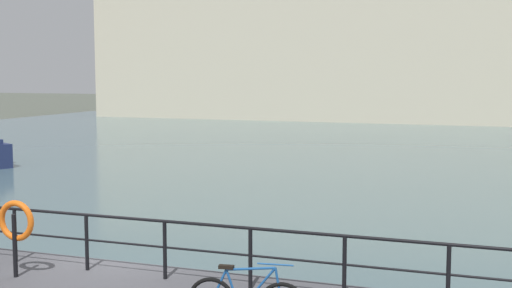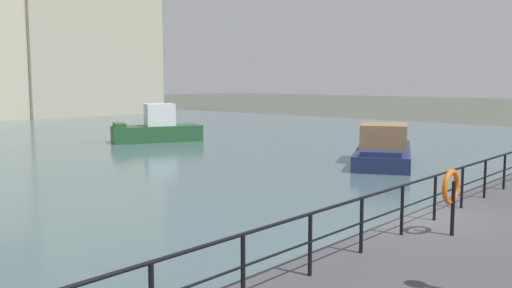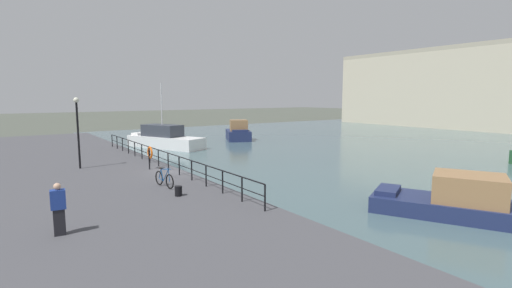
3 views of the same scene
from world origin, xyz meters
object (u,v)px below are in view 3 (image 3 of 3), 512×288
at_px(moored_white_yacht, 164,139).
at_px(standing_person, 59,209).
at_px(mooring_bollard, 178,191).
at_px(quay_lamp_post, 78,123).
at_px(moored_harbor_tender, 238,133).
at_px(life_ring_stand, 150,153).
at_px(moored_small_launch, 466,202).
at_px(parked_bicycle, 164,179).

relative_size(moored_white_yacht, standing_person, 5.44).
height_order(mooring_bollard, quay_lamp_post, quay_lamp_post).
distance_m(moored_harbor_tender, mooring_bollard, 29.67).
bearing_deg(moored_white_yacht, life_ring_stand, 132.86).
distance_m(moored_harbor_tender, standing_person, 34.60).
bearing_deg(life_ring_stand, moored_small_launch, 33.16).
distance_m(quay_lamp_post, standing_person, 12.14).
distance_m(moored_white_yacht, standing_person, 27.69).
bearing_deg(moored_harbor_tender, mooring_bollard, -11.44).
bearing_deg(moored_white_yacht, moored_small_launch, 161.35).
relative_size(moored_white_yacht, parked_bicycle, 5.21).
relative_size(life_ring_stand, standing_person, 0.83).
xyz_separation_m(moored_harbor_tender, mooring_bollard, (23.62, -17.96, 0.28)).
relative_size(moored_small_launch, mooring_bollard, 18.79).
height_order(moored_white_yacht, life_ring_stand, moored_white_yacht).
distance_m(mooring_bollard, life_ring_stand, 6.87).
bearing_deg(life_ring_stand, parked_bicycle, -11.43).
bearing_deg(life_ring_stand, standing_person, -33.92).
bearing_deg(moored_small_launch, moored_harbor_tender, -40.50).
xyz_separation_m(mooring_bollard, quay_lamp_post, (-9.44, -2.39, 2.57)).
relative_size(quay_lamp_post, standing_person, 2.56).
distance_m(moored_harbor_tender, life_ring_stand, 23.90).
xyz_separation_m(moored_harbor_tender, standing_person, (25.88, -22.95, 0.93)).
relative_size(moored_white_yacht, moored_harbor_tender, 1.59).
bearing_deg(moored_harbor_tender, parked_bicycle, -13.68).
bearing_deg(moored_harbor_tender, life_ring_stand, -19.22).
distance_m(parked_bicycle, life_ring_stand, 4.93).
bearing_deg(quay_lamp_post, parked_bicycle, 18.35).
height_order(mooring_bollard, life_ring_stand, life_ring_stand).
relative_size(mooring_bollard, quay_lamp_post, 0.10).
bearing_deg(quay_lamp_post, moored_small_launch, 37.02).
height_order(parked_bicycle, mooring_bollard, parked_bicycle).
height_order(life_ring_stand, quay_lamp_post, quay_lamp_post).
xyz_separation_m(moored_small_launch, mooring_bollard, (-7.39, -10.30, 0.46)).
xyz_separation_m(moored_harbor_tender, quay_lamp_post, (14.18, -20.35, 2.86)).
relative_size(mooring_bollard, life_ring_stand, 0.31).
distance_m(parked_bicycle, standing_person, 6.61).
xyz_separation_m(parked_bicycle, mooring_bollard, (1.94, -0.10, -0.17)).
xyz_separation_m(mooring_bollard, standing_person, (2.26, -4.98, 0.64)).
distance_m(moored_small_launch, standing_person, 16.16).
relative_size(life_ring_stand, quay_lamp_post, 0.32).
bearing_deg(standing_person, mooring_bollard, 121.71).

